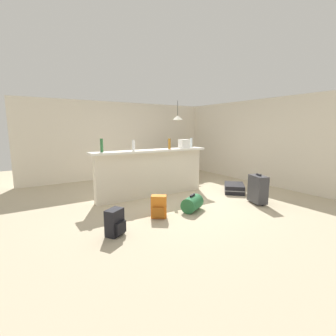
{
  "coord_description": "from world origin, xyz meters",
  "views": [
    {
      "loc": [
        -3.21,
        -4.78,
        1.65
      ],
      "look_at": [
        -0.14,
        0.05,
        0.72
      ],
      "focal_mm": 26.04,
      "sensor_mm": 36.0,
      "label": 1
    }
  ],
  "objects_px": {
    "backpack_orange": "(159,207)",
    "dining_chair_far_side": "(170,161)",
    "dining_table": "(178,159)",
    "suitcase_upright_charcoal": "(258,189)",
    "pendant_lamp": "(178,118)",
    "bottle_clear": "(191,143)",
    "suitcase_flat_black": "(234,188)",
    "backpack_black": "(115,223)",
    "dining_chair_near_partition": "(187,166)",
    "bottle_green": "(102,145)",
    "bottle_amber": "(169,144)",
    "bottle_white": "(134,145)",
    "duffel_bag_green": "(192,203)",
    "grocery_bag": "(184,144)"
  },
  "relations": [
    {
      "from": "dining_table",
      "to": "backpack_black",
      "type": "xyz_separation_m",
      "value": [
        -3.29,
        -3.03,
        -0.44
      ]
    },
    {
      "from": "dining_table",
      "to": "suitcase_upright_charcoal",
      "type": "relative_size",
      "value": 1.64
    },
    {
      "from": "suitcase_flat_black",
      "to": "bottle_clear",
      "type": "bearing_deg",
      "value": 129.87
    },
    {
      "from": "bottle_amber",
      "to": "suitcase_flat_black",
      "type": "xyz_separation_m",
      "value": [
        1.52,
        -0.77,
        -1.16
      ]
    },
    {
      "from": "duffel_bag_green",
      "to": "dining_table",
      "type": "bearing_deg",
      "value": 60.49
    },
    {
      "from": "bottle_amber",
      "to": "bottle_clear",
      "type": "relative_size",
      "value": 1.03
    },
    {
      "from": "bottle_white",
      "to": "backpack_black",
      "type": "relative_size",
      "value": 0.58
    },
    {
      "from": "backpack_orange",
      "to": "dining_chair_far_side",
      "type": "bearing_deg",
      "value": 54.4
    },
    {
      "from": "grocery_bag",
      "to": "suitcase_flat_black",
      "type": "bearing_deg",
      "value": -39.22
    },
    {
      "from": "bottle_green",
      "to": "backpack_black",
      "type": "height_order",
      "value": "bottle_green"
    },
    {
      "from": "dining_table",
      "to": "dining_chair_far_side",
      "type": "height_order",
      "value": "dining_chair_far_side"
    },
    {
      "from": "dining_table",
      "to": "duffel_bag_green",
      "type": "xyz_separation_m",
      "value": [
        -1.57,
        -2.77,
        -0.5
      ]
    },
    {
      "from": "suitcase_flat_black",
      "to": "duffel_bag_green",
      "type": "relative_size",
      "value": 1.49
    },
    {
      "from": "dining_chair_far_side",
      "to": "backpack_orange",
      "type": "bearing_deg",
      "value": -125.6
    },
    {
      "from": "suitcase_flat_black",
      "to": "backpack_orange",
      "type": "relative_size",
      "value": 2.0
    },
    {
      "from": "bottle_white",
      "to": "bottle_amber",
      "type": "relative_size",
      "value": 0.93
    },
    {
      "from": "dining_table",
      "to": "pendant_lamp",
      "type": "bearing_deg",
      "value": -135.95
    },
    {
      "from": "dining_table",
      "to": "backpack_black",
      "type": "height_order",
      "value": "dining_table"
    },
    {
      "from": "bottle_white",
      "to": "bottle_clear",
      "type": "relative_size",
      "value": 0.96
    },
    {
      "from": "dining_table",
      "to": "dining_chair_near_partition",
      "type": "distance_m",
      "value": 0.61
    },
    {
      "from": "pendant_lamp",
      "to": "suitcase_flat_black",
      "type": "bearing_deg",
      "value": -80.91
    },
    {
      "from": "bottle_clear",
      "to": "dining_chair_near_partition",
      "type": "distance_m",
      "value": 1.14
    },
    {
      "from": "pendant_lamp",
      "to": "bottle_clear",
      "type": "bearing_deg",
      "value": -108.21
    },
    {
      "from": "bottle_clear",
      "to": "backpack_black",
      "type": "xyz_separation_m",
      "value": [
        -2.79,
        -1.71,
        -1.07
      ]
    },
    {
      "from": "dining_table",
      "to": "pendant_lamp",
      "type": "distance_m",
      "value": 1.34
    },
    {
      "from": "dining_table",
      "to": "suitcase_upright_charcoal",
      "type": "height_order",
      "value": "dining_table"
    },
    {
      "from": "grocery_bag",
      "to": "dining_chair_near_partition",
      "type": "xyz_separation_m",
      "value": [
        0.71,
        0.79,
        -0.74
      ]
    },
    {
      "from": "backpack_orange",
      "to": "dining_chair_near_partition",
      "type": "bearing_deg",
      "value": 43.37
    },
    {
      "from": "bottle_green",
      "to": "dining_table",
      "type": "bearing_deg",
      "value": 24.74
    },
    {
      "from": "dining_chair_near_partition",
      "to": "backpack_black",
      "type": "bearing_deg",
      "value": -142.93
    },
    {
      "from": "bottle_clear",
      "to": "duffel_bag_green",
      "type": "xyz_separation_m",
      "value": [
        -1.07,
        -1.45,
        -1.12
      ]
    },
    {
      "from": "bottle_green",
      "to": "backpack_black",
      "type": "distance_m",
      "value": 2.04
    },
    {
      "from": "dining_chair_far_side",
      "to": "backpack_black",
      "type": "bearing_deg",
      "value": -132.73
    },
    {
      "from": "bottle_white",
      "to": "suitcase_flat_black",
      "type": "bearing_deg",
      "value": -19.45
    },
    {
      "from": "bottle_clear",
      "to": "dining_chair_near_partition",
      "type": "relative_size",
      "value": 0.27
    },
    {
      "from": "bottle_clear",
      "to": "suitcase_flat_black",
      "type": "distance_m",
      "value": 1.64
    },
    {
      "from": "dining_chair_far_side",
      "to": "pendant_lamp",
      "type": "height_order",
      "value": "pendant_lamp"
    },
    {
      "from": "dining_chair_far_side",
      "to": "dining_chair_near_partition",
      "type": "bearing_deg",
      "value": -94.91
    },
    {
      "from": "duffel_bag_green",
      "to": "backpack_orange",
      "type": "bearing_deg",
      "value": 177.11
    },
    {
      "from": "bottle_green",
      "to": "bottle_white",
      "type": "xyz_separation_m",
      "value": [
        0.74,
        -0.01,
        -0.02
      ]
    },
    {
      "from": "bottle_green",
      "to": "bottle_amber",
      "type": "height_order",
      "value": "bottle_green"
    },
    {
      "from": "suitcase_upright_charcoal",
      "to": "backpack_orange",
      "type": "bearing_deg",
      "value": 169.23
    },
    {
      "from": "suitcase_upright_charcoal",
      "to": "backpack_orange",
      "type": "distance_m",
      "value": 2.32
    },
    {
      "from": "duffel_bag_green",
      "to": "bottle_amber",
      "type": "bearing_deg",
      "value": 77.28
    },
    {
      "from": "duffel_bag_green",
      "to": "bottle_clear",
      "type": "bearing_deg",
      "value": 53.55
    },
    {
      "from": "bottle_amber",
      "to": "dining_table",
      "type": "distance_m",
      "value": 2.03
    },
    {
      "from": "bottle_amber",
      "to": "pendant_lamp",
      "type": "xyz_separation_m",
      "value": [
        1.18,
        1.36,
        0.7
      ]
    },
    {
      "from": "dining_chair_far_side",
      "to": "pendant_lamp",
      "type": "distance_m",
      "value": 1.61
    },
    {
      "from": "dining_table",
      "to": "bottle_amber",
      "type": "bearing_deg",
      "value": -131.23
    },
    {
      "from": "bottle_amber",
      "to": "dining_table",
      "type": "height_order",
      "value": "bottle_amber"
    }
  ]
}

